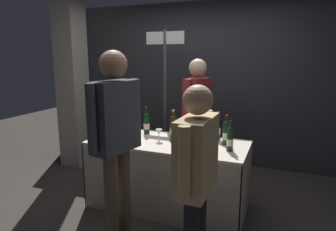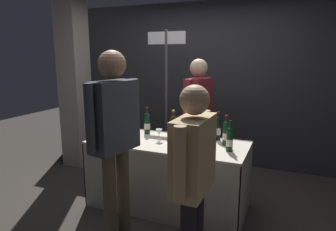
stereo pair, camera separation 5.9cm
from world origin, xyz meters
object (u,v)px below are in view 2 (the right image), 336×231
featured_wine_bottle (116,129)px  display_bottle_0 (121,131)px  wine_glass_near_vendor (191,131)px  tasting_table (168,161)px  booth_signpost (166,86)px  vendor_presenter (198,110)px  wine_glass_mid (159,132)px  taster_foreground_right (114,129)px  concrete_pillar (74,73)px

featured_wine_bottle → display_bottle_0: size_ratio=0.99×
featured_wine_bottle → wine_glass_near_vendor: 0.87m
tasting_table → wine_glass_near_vendor: bearing=39.5°
wine_glass_near_vendor → booth_signpost: size_ratio=0.06×
display_bottle_0 → wine_glass_near_vendor: 0.79m
vendor_presenter → booth_signpost: size_ratio=0.81×
wine_glass_mid → featured_wine_bottle: bearing=-165.7°
wine_glass_near_vendor → vendor_presenter: size_ratio=0.08×
tasting_table → booth_signpost: size_ratio=0.85×
tasting_table → taster_foreground_right: (-0.20, -0.77, 0.55)m
tasting_table → wine_glass_near_vendor: (0.21, 0.18, 0.34)m
vendor_presenter → taster_foreground_right: 1.57m
concrete_pillar → tasting_table: bearing=-21.0°
wine_glass_near_vendor → booth_signpost: 1.11m
concrete_pillar → wine_glass_near_vendor: concrete_pillar is taller
wine_glass_near_vendor → featured_wine_bottle: bearing=-158.9°
tasting_table → display_bottle_0: display_bottle_0 is taller
featured_wine_bottle → booth_signpost: 1.19m
display_bottle_0 → wine_glass_mid: (0.37, 0.20, -0.03)m
wine_glass_near_vendor → wine_glass_mid: wine_glass_mid is taller
concrete_pillar → display_bottle_0: concrete_pillar is taller
featured_wine_bottle → wine_glass_near_vendor: (0.81, 0.31, -0.02)m
booth_signpost → wine_glass_mid: bearing=-71.4°
featured_wine_bottle → vendor_presenter: 1.15m
concrete_pillar → taster_foreground_right: concrete_pillar is taller
concrete_pillar → featured_wine_bottle: concrete_pillar is taller
concrete_pillar → taster_foreground_right: 2.30m
display_bottle_0 → vendor_presenter: vendor_presenter is taller
tasting_table → featured_wine_bottle: 0.71m
wine_glass_near_vendor → wine_glass_mid: (-0.32, -0.19, 0.00)m
display_bottle_0 → wine_glass_mid: display_bottle_0 is taller
concrete_pillar → wine_glass_mid: bearing=-22.5°
concrete_pillar → display_bottle_0: size_ratio=9.51×
wine_glass_mid → taster_foreground_right: (-0.09, -0.76, 0.21)m
taster_foreground_right → display_bottle_0: bearing=37.3°
featured_wine_bottle → booth_signpost: size_ratio=0.15×
taster_foreground_right → booth_signpost: size_ratio=0.85×
tasting_table → display_bottle_0: bearing=-156.8°
concrete_pillar → wine_glass_mid: 2.02m
display_bottle_0 → featured_wine_bottle: bearing=149.0°
tasting_table → booth_signpost: 1.31m
wine_glass_mid → vendor_presenter: size_ratio=0.08×
tasting_table → display_bottle_0: 0.64m
booth_signpost → taster_foreground_right: bearing=-82.1°
tasting_table → wine_glass_near_vendor: size_ratio=13.32×
display_bottle_0 → wine_glass_near_vendor: size_ratio=2.33×
tasting_table → wine_glass_mid: bearing=-174.1°
booth_signpost → wine_glass_near_vendor: bearing=-50.7°
vendor_presenter → booth_signpost: (-0.55, 0.21, 0.29)m
featured_wine_bottle → wine_glass_mid: bearing=14.3°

